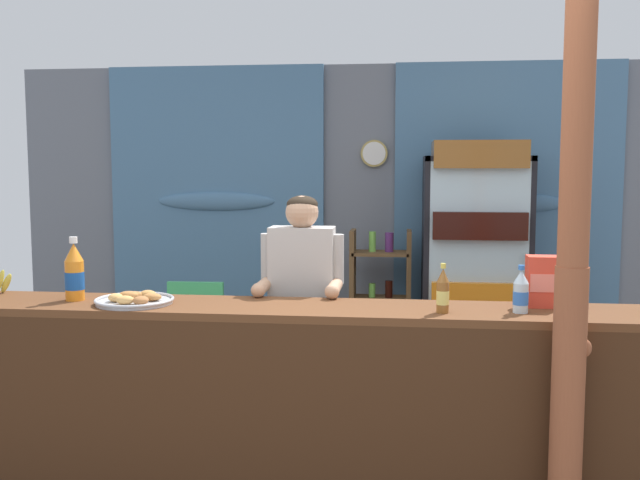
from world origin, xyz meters
TOP-DOWN VIEW (x-y plane):
  - ground_plane at (0.00, 1.14)m, footprint 7.58×7.58m
  - back_wall_curtained at (0.01, 2.89)m, footprint 5.66×0.22m
  - stall_counter at (0.08, 0.36)m, footprint 4.39×0.49m
  - timber_post at (1.17, 0.12)m, footprint 0.17×0.15m
  - drink_fridge at (0.98, 2.41)m, footprint 0.79×0.67m
  - bottle_shelf_rack at (0.26, 2.50)m, footprint 0.48×0.28m
  - plastic_lawn_chair at (-1.08, 1.85)m, footprint 0.45×0.45m
  - shopkeeper at (-0.15, 0.95)m, footprint 0.48×0.42m
  - soda_bottle_orange_soda at (-1.30, 0.49)m, footprint 0.10×0.10m
  - soda_bottle_water at (1.00, 0.43)m, footprint 0.07×0.07m
  - soda_bottle_iced_tea at (0.63, 0.38)m, footprint 0.06×0.06m
  - snack_box_crackers at (1.14, 0.60)m, footprint 0.17×0.12m
  - pastry_tray at (-0.95, 0.43)m, footprint 0.41×0.41m

SIDE VIEW (x-z plane):
  - ground_plane at x=0.00m, z-range 0.00..0.00m
  - plastic_lawn_chair at x=-1.08m, z-range 0.06..0.92m
  - stall_counter at x=0.08m, z-range 0.11..1.11m
  - bottle_shelf_rack at x=0.26m, z-range 0.03..1.24m
  - shopkeeper at x=-0.15m, z-range 0.20..1.74m
  - pastry_tray at x=-0.95m, z-range 0.99..1.05m
  - drink_fridge at x=0.98m, z-range 0.10..1.99m
  - soda_bottle_water at x=1.00m, z-range 0.98..1.21m
  - soda_bottle_iced_tea at x=0.63m, z-range 0.98..1.22m
  - snack_box_crackers at x=1.14m, z-range 1.00..1.26m
  - soda_bottle_orange_soda at x=-1.30m, z-range 0.97..1.31m
  - timber_post at x=1.17m, z-range -0.05..2.48m
  - back_wall_curtained at x=0.01m, z-range 0.04..2.58m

